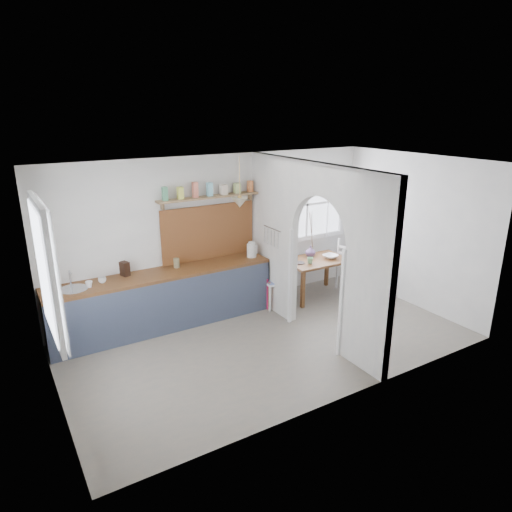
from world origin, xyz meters
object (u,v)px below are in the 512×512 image
chair_left (277,279)px  vase (310,251)px  chair_right (353,264)px  kettle (252,249)px  dining_table (316,278)px

chair_left → vase: size_ratio=5.04×
chair_right → kettle: (-2.05, 0.30, 0.54)m
kettle → dining_table: bearing=-28.9°
dining_table → kettle: (-1.22, 0.23, 0.68)m
chair_right → chair_left: bearing=76.9°
dining_table → chair_right: (0.83, -0.08, 0.14)m
kettle → chair_right: bearing=-26.8°
chair_right → vase: (-0.81, 0.29, 0.31)m
dining_table → kettle: bearing=171.1°
chair_left → kettle: size_ratio=3.71×
chair_left → vase: bearing=114.4°
chair_right → vase: 0.91m
dining_table → chair_left: chair_left is taller
kettle → vase: size_ratio=1.36×
chair_left → dining_table: bearing=100.9°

